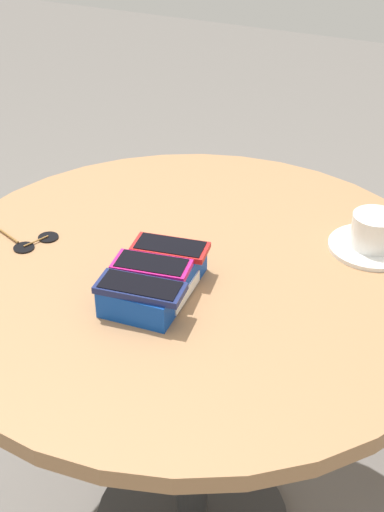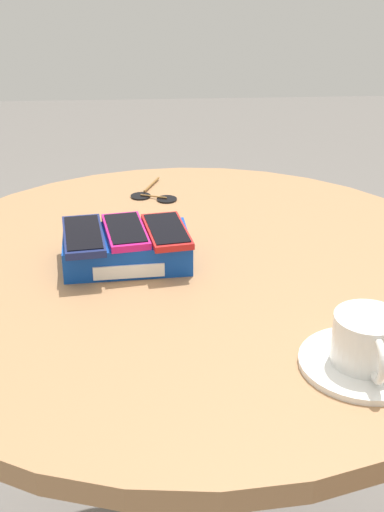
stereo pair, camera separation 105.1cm
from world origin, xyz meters
name	(u,v)px [view 1 (the left image)]	position (x,y,z in m)	size (l,w,h in m)	color
round_table	(192,323)	(0.00, 0.00, 0.58)	(0.94, 0.94, 0.71)	#2D2D2D
phone_box	(154,281)	(-0.10, 0.02, 0.73)	(0.20, 0.13, 0.05)	#0F42AD
phone_navy	(140,288)	(-0.16, 0.01, 0.76)	(0.08, 0.15, 0.01)	navy
phone_magenta	(152,266)	(-0.10, 0.03, 0.76)	(0.08, 0.13, 0.01)	#D11975
phone_red	(170,248)	(-0.04, 0.02, 0.76)	(0.08, 0.14, 0.01)	red
saucer	(372,247)	(0.19, -0.27, 0.72)	(0.16, 0.16, 0.01)	white
coffee_cup	(376,230)	(0.19, -0.28, 0.75)	(0.08, 0.11, 0.06)	white
sunglasses	(33,241)	(-0.06, 0.30, 0.71)	(0.09, 0.13, 0.01)	black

